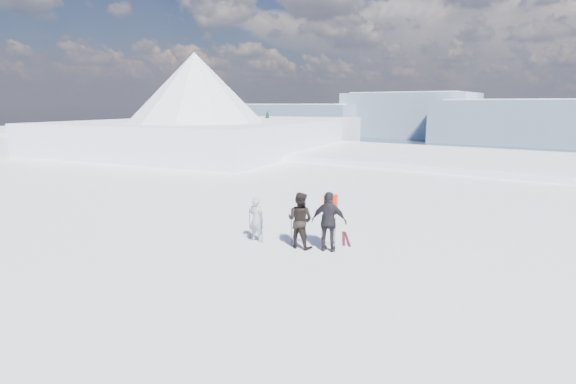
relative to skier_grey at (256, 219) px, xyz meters
The scene contains 8 objects.
lake_basin 28.32m from the skier_grey, 84.54° to the left, with size 820.00×820.00×71.62m.
near_ridge 36.00m from the skier_grey, 132.26° to the left, with size 31.37×35.68×25.62m.
skier_grey is the anchor object (origin of this frame).
skier_dark 1.68m from the skier_grey, ahead, with size 0.92×0.72×1.89m, color black.
skier_pack 2.68m from the skier_grey, ahead, with size 1.16×0.48×1.97m, color black.
backpack 3.05m from the skier_grey, 15.29° to the left, with size 0.42×0.24×0.63m, color red.
ski_poles 1.48m from the skier_grey, ahead, with size 3.17×0.54×1.34m.
skis_loose 3.25m from the skier_grey, 37.96° to the left, with size 1.07×1.54×0.03m.
Camera 1 is at (6.85, -9.17, 4.73)m, focal length 28.00 mm.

